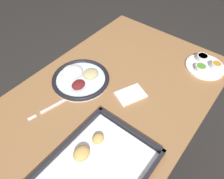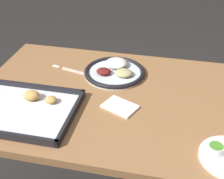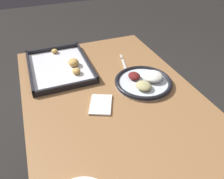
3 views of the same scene
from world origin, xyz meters
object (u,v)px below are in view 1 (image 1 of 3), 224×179
at_px(saucer_plate, 205,65).
at_px(dinner_plate, 80,78).
at_px(fork, 53,106).
at_px(baking_tray, 94,169).
at_px(napkin, 130,95).

bearing_deg(saucer_plate, dinner_plate, -43.10).
distance_m(fork, saucer_plate, 0.74).
xyz_separation_m(saucer_plate, baking_tray, (0.72, -0.08, -0.00)).
xyz_separation_m(baking_tray, napkin, (-0.35, -0.10, -0.01)).
bearing_deg(dinner_plate, saucer_plate, 136.90).
distance_m(dinner_plate, baking_tray, 0.43).
bearing_deg(dinner_plate, napkin, 106.55).
relative_size(dinner_plate, napkin, 1.80).
height_order(dinner_plate, fork, dinner_plate).
bearing_deg(napkin, fork, -40.45).
distance_m(saucer_plate, baking_tray, 0.73).
xyz_separation_m(dinner_plate, saucer_plate, (-0.44, 0.41, 0.00)).
distance_m(fork, baking_tray, 0.33).
distance_m(dinner_plate, saucer_plate, 0.61).
height_order(fork, baking_tray, baking_tray).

